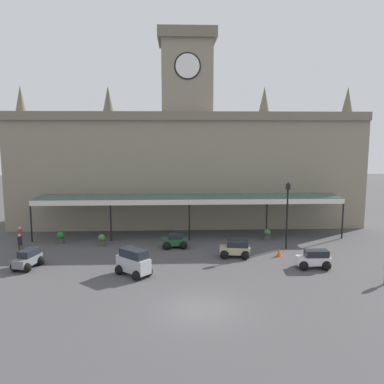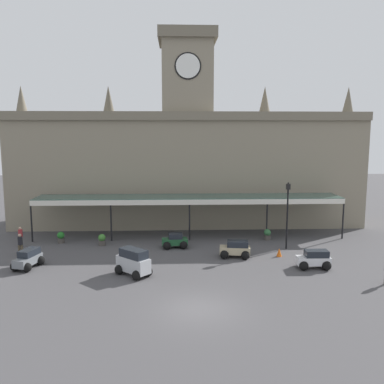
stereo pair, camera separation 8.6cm
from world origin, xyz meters
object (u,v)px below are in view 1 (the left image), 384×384
pedestrian_crossing_forecourt (20,244)px  planter_near_kerb (61,237)px  car_green_sedan (175,242)px  victorian_lamppost (287,208)px  planter_forecourt_centre (267,234)px  pedestrian_beside_cars (20,236)px  traffic_cone (279,252)px  car_silver_van (134,263)px  car_grey_estate (28,260)px  car_white_estate (314,260)px  planter_by_canopy (102,240)px  car_beige_estate (235,250)px

pedestrian_crossing_forecourt → planter_near_kerb: pedestrian_crossing_forecourt is taller
car_green_sedan → victorian_lamppost: 9.38m
planter_forecourt_centre → car_green_sedan: bearing=-164.8°
car_green_sedan → pedestrian_crossing_forecourt: 11.80m
pedestrian_beside_cars → traffic_cone: (20.39, -3.39, -0.59)m
car_silver_van → car_grey_estate: car_silver_van is taller
planter_forecourt_centre → planter_near_kerb: 17.64m
traffic_cone → car_white_estate: bearing=-58.7°
car_white_estate → pedestrian_beside_cars: size_ratio=1.36×
car_green_sedan → car_silver_van: size_ratio=0.84×
traffic_cone → planter_forecourt_centre: 4.81m
victorian_lamppost → planter_by_canopy: (-14.93, 1.55, -2.82)m
car_white_estate → car_grey_estate: bearing=177.5°
pedestrian_crossing_forecourt → car_beige_estate: bearing=-4.0°
pedestrian_beside_cars → traffic_cone: pedestrian_beside_cars is taller
pedestrian_crossing_forecourt → planter_forecourt_centre: bearing=10.8°
car_grey_estate → car_green_sedan: bearing=24.3°
car_green_sedan → car_white_estate: (9.54, -5.41, 0.06)m
car_white_estate → car_silver_van: car_silver_van is taller
car_white_estate → traffic_cone: 3.26m
planter_near_kerb → car_grey_estate: bearing=-94.1°
car_beige_estate → pedestrian_crossing_forecourt: bearing=176.0°
planter_near_kerb → victorian_lamppost: bearing=-7.6°
pedestrian_crossing_forecourt → car_green_sedan: bearing=7.7°
car_silver_van → planter_by_canopy: bearing=114.7°
car_white_estate → car_grey_estate: same height
victorian_lamppost → car_white_estate: bearing=-82.6°
car_beige_estate → victorian_lamppost: victorian_lamppost is taller
planter_by_canopy → victorian_lamppost: bearing=-5.9°
pedestrian_beside_cars → victorian_lamppost: bearing=-3.7°
car_white_estate → planter_by_canopy: (-15.55, 6.32, -0.07)m
car_green_sedan → car_white_estate: bearing=-29.6°
car_white_estate → planter_forecourt_centre: size_ratio=2.37×
car_green_sedan → car_beige_estate: bearing=-31.1°
planter_by_canopy → car_silver_van: bearing=-65.3°
car_silver_van → car_beige_estate: car_silver_van is taller
traffic_cone → planter_forecourt_centre: bearing=88.0°
victorian_lamppost → planter_near_kerb: victorian_lamppost is taller
traffic_cone → planter_near_kerb: size_ratio=0.66×
car_silver_van → pedestrian_beside_cars: (-9.87, 7.10, 0.10)m
planter_forecourt_centre → planter_by_canopy: (-14.03, -1.26, 0.00)m
car_green_sedan → planter_forecourt_centre: (8.02, 2.17, -0.01)m
car_white_estate → planter_forecourt_centre: (-1.52, 7.58, -0.07)m
pedestrian_beside_cars → pedestrian_crossing_forecourt: (0.85, -2.34, 0.00)m
car_white_estate → planter_forecourt_centre: 7.74m
car_white_estate → car_beige_estate: bearing=151.9°
car_green_sedan → victorian_lamppost: bearing=-4.1°
car_white_estate → planter_by_canopy: 16.79m
car_grey_estate → victorian_lamppost: (19.00, 3.90, 2.75)m
planter_forecourt_centre → traffic_cone: bearing=-92.0°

